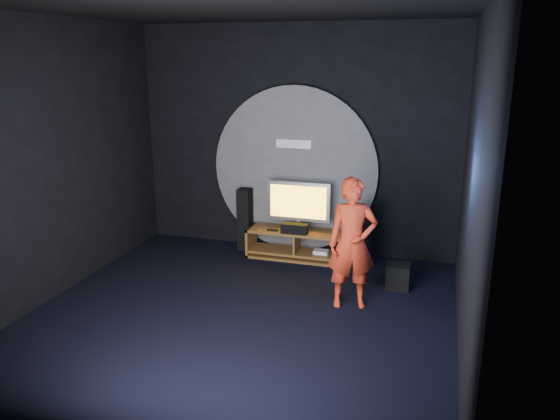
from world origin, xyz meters
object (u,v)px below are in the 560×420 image
object	(u,v)px
tower_speaker_left	(245,219)
subwoofer	(398,276)
tower_speaker_right	(356,238)
tv	(298,204)
player	(352,243)
media_console	(297,246)

from	to	relation	value
tower_speaker_left	subwoofer	size ratio (longest dim) A/B	2.93
tower_speaker_left	tower_speaker_right	xyz separation A→B (m)	(1.85, -0.43, 0.00)
tv	tower_speaker_left	distance (m)	0.99
subwoofer	player	world-z (taller)	player
tv	subwoofer	bearing A→B (deg)	-25.63
player	subwoofer	bearing A→B (deg)	36.69
tower_speaker_right	tower_speaker_left	bearing A→B (deg)	166.84
tower_speaker_left	subwoofer	distance (m)	2.68
tower_speaker_left	player	world-z (taller)	player
tower_speaker_right	player	distance (m)	1.19
tv	player	xyz separation A→B (m)	(1.06, -1.46, -0.04)
tower_speaker_right	player	bearing A→B (deg)	-83.67
media_console	tower_speaker_left	world-z (taller)	tower_speaker_left
media_console	subwoofer	size ratio (longest dim) A/B	4.52
media_console	tower_speaker_left	size ratio (longest dim) A/B	1.54
tower_speaker_right	tv	bearing A→B (deg)	161.41
media_console	player	xyz separation A→B (m)	(1.06, -1.39, 0.62)
player	tower_speaker_left	bearing A→B (deg)	125.33
tv	player	size ratio (longest dim) A/B	0.60
media_console	subwoofer	distance (m)	1.73
tower_speaker_right	player	xyz separation A→B (m)	(0.13, -1.14, 0.32)
media_console	tv	distance (m)	0.66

